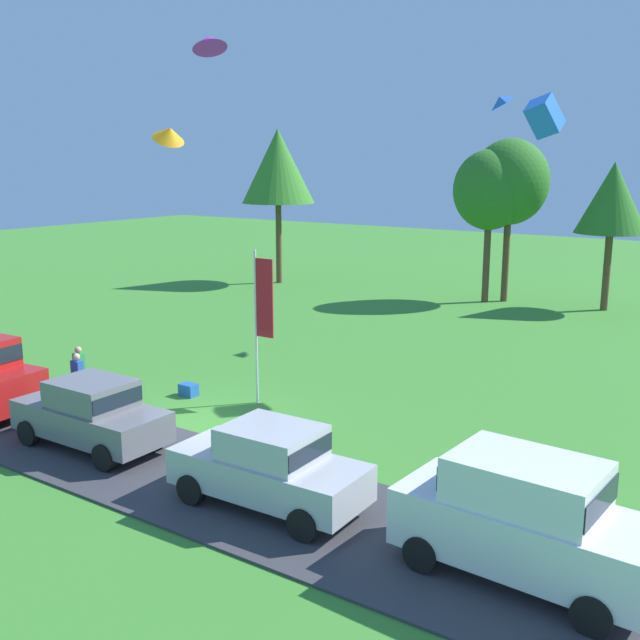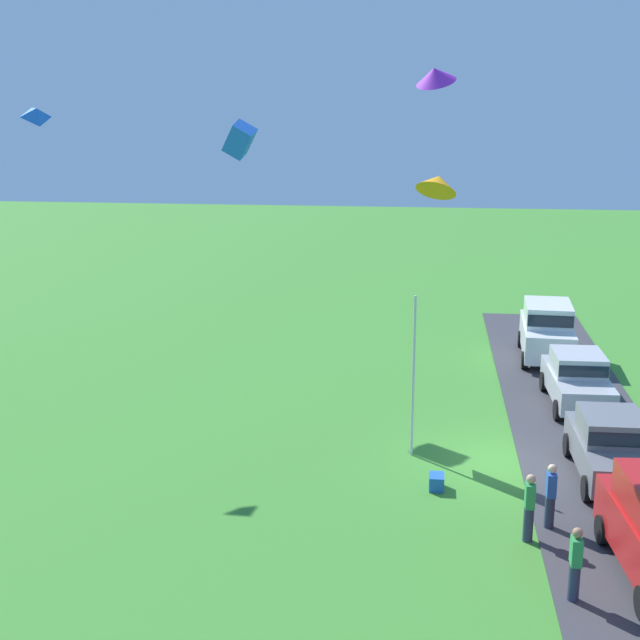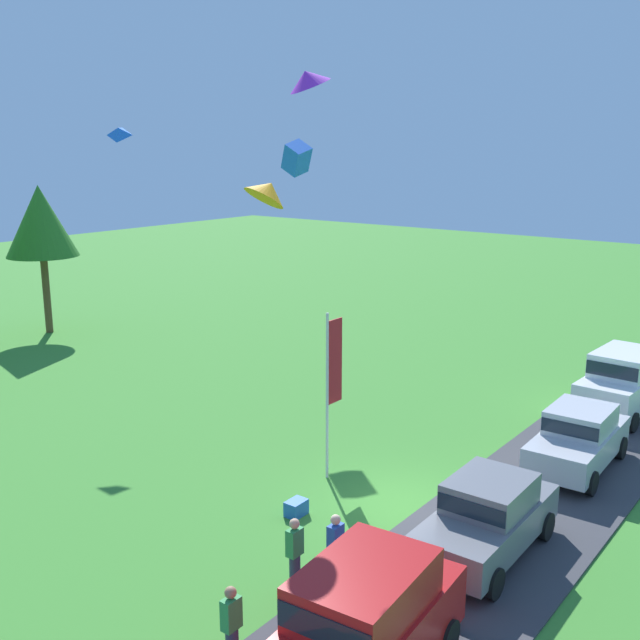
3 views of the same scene
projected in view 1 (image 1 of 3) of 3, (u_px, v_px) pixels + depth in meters
The scene contains 18 objects.
ground_plane at pixel (196, 425), 21.58m from camera, with size 120.00×120.00×0.00m, color #3D842D.
pavement_strip at pixel (122, 454), 19.36m from camera, with size 36.00×4.40×0.06m, color #38383D.
car_sedan_near_entrance at pixel (91, 412), 19.57m from camera, with size 4.42×2.00×1.84m.
car_sedan_far_end at pixel (270, 464), 16.21m from camera, with size 4.45×2.05×1.84m.
car_suv_by_flagpole at pixel (524, 515), 13.35m from camera, with size 4.69×2.24×2.28m.
person_on_lawn at pixel (78, 380), 22.98m from camera, with size 0.36×0.24×1.71m.
person_beside_suv at pixel (80, 372), 23.81m from camera, with size 0.36×0.24×1.71m.
person_watching_sky at pixel (13, 364), 24.71m from camera, with size 0.36×0.24×1.71m.
tree_left_of_center at pixel (278, 167), 44.99m from camera, with size 4.41×4.41×9.31m.
tree_lone_near at pixel (490, 190), 38.99m from camera, with size 3.81×3.81×8.04m.
tree_far_right at pixel (510, 182), 39.10m from camera, with size 4.07×4.07×8.59m.
tree_center_back at pixel (613, 199), 36.86m from camera, with size 3.51×3.51×7.40m.
flag_banner at pixel (262, 308), 22.78m from camera, with size 0.71×0.08×4.83m.
cooler_box at pixel (189, 390), 24.20m from camera, with size 0.56×0.40×0.40m, color blue.
kite_delta_near_flag at pixel (209, 42), 21.70m from camera, with size 1.03×1.03×0.38m, color purple.
kite_delta_high_right at pixel (169, 134), 23.05m from camera, with size 1.01×1.01×0.40m, color orange.
kite_box_low_drifter at pixel (545, 116), 23.19m from camera, with size 0.75×0.75×1.06m, color blue.
kite_diamond_high_left at pixel (499, 101), 29.65m from camera, with size 0.72×0.76×0.32m, color blue.
Camera 1 is at (14.54, -14.83, 7.51)m, focal length 42.00 mm.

